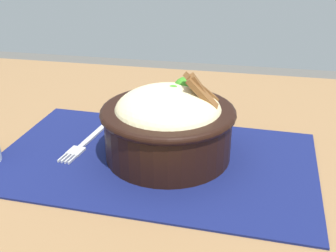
{
  "coord_description": "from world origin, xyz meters",
  "views": [
    {
      "loc": [
        -0.1,
        0.52,
        1.08
      ],
      "look_at": [
        0.01,
        -0.04,
        0.81
      ],
      "focal_mm": 45.03,
      "sensor_mm": 36.0,
      "label": 1
    }
  ],
  "objects": [
    {
      "name": "bowl",
      "position": [
        0.01,
        -0.04,
        0.81
      ],
      "size": [
        0.2,
        0.2,
        0.13
      ],
      "color": "black",
      "rests_on": "placemat"
    },
    {
      "name": "placemat",
      "position": [
        0.03,
        -0.02,
        0.76
      ],
      "size": [
        0.49,
        0.31,
        0.0
      ],
      "primitive_type": "cube",
      "rotation": [
        0.0,
        0.0,
        -0.04
      ],
      "color": "#11194C",
      "rests_on": "table"
    },
    {
      "name": "fork",
      "position": [
        0.15,
        -0.04,
        0.76
      ],
      "size": [
        0.03,
        0.14,
        0.0
      ],
      "color": "#B3B3B3",
      "rests_on": "placemat"
    },
    {
      "name": "table",
      "position": [
        0.0,
        0.0,
        0.7
      ],
      "size": [
        1.34,
        0.95,
        0.75
      ],
      "color": "olive",
      "rests_on": "ground_plane"
    }
  ]
}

